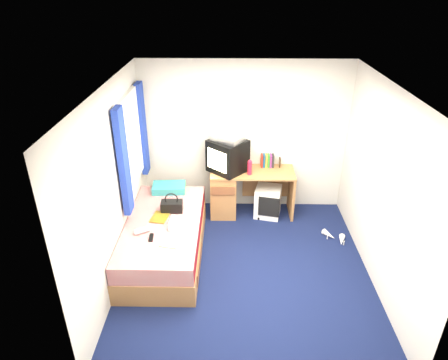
{
  "coord_description": "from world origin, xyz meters",
  "views": [
    {
      "loc": [
        -0.21,
        -4.14,
        3.47
      ],
      "look_at": [
        -0.29,
        0.7,
        0.97
      ],
      "focal_mm": 32.0,
      "sensor_mm": 36.0,
      "label": 1
    }
  ],
  "objects_px": {
    "bed": "(165,238)",
    "handbag": "(172,206)",
    "storage_cube": "(268,201)",
    "crt_tv": "(228,156)",
    "towel": "(181,224)",
    "white_heels": "(335,238)",
    "pink_water_bottle": "(250,168)",
    "desk": "(235,190)",
    "remote_control": "(151,237)",
    "aerosol_can": "(245,163)",
    "picture_frame": "(280,162)",
    "water_bottle": "(142,231)",
    "colour_swatch_fan": "(168,246)",
    "magazine": "(160,217)",
    "pillow": "(169,188)",
    "vcr": "(228,138)"
  },
  "relations": [
    {
      "from": "desk",
      "to": "crt_tv",
      "type": "height_order",
      "value": "crt_tv"
    },
    {
      "from": "crt_tv",
      "to": "pink_water_bottle",
      "type": "bearing_deg",
      "value": 22.08
    },
    {
      "from": "white_heels",
      "to": "pink_water_bottle",
      "type": "bearing_deg",
      "value": 153.33
    },
    {
      "from": "picture_frame",
      "to": "towel",
      "type": "bearing_deg",
      "value": -131.92
    },
    {
      "from": "storage_cube",
      "to": "handbag",
      "type": "distance_m",
      "value": 1.66
    },
    {
      "from": "picture_frame",
      "to": "towel",
      "type": "height_order",
      "value": "picture_frame"
    },
    {
      "from": "picture_frame",
      "to": "remote_control",
      "type": "xyz_separation_m",
      "value": [
        -1.76,
        -1.68,
        -0.27
      ]
    },
    {
      "from": "magazine",
      "to": "water_bottle",
      "type": "xyz_separation_m",
      "value": [
        -0.17,
        -0.36,
        0.03
      ]
    },
    {
      "from": "desk",
      "to": "towel",
      "type": "distance_m",
      "value": 1.45
    },
    {
      "from": "desk",
      "to": "remote_control",
      "type": "bearing_deg",
      "value": -124.81
    },
    {
      "from": "pillow",
      "to": "handbag",
      "type": "height_order",
      "value": "handbag"
    },
    {
      "from": "picture_frame",
      "to": "handbag",
      "type": "xyz_separation_m",
      "value": [
        -1.58,
        -1.03,
        -0.2
      ]
    },
    {
      "from": "pink_water_bottle",
      "to": "water_bottle",
      "type": "relative_size",
      "value": 1.07
    },
    {
      "from": "bed",
      "to": "pillow",
      "type": "relative_size",
      "value": 4.09
    },
    {
      "from": "desk",
      "to": "white_heels",
      "type": "height_order",
      "value": "desk"
    },
    {
      "from": "bed",
      "to": "crt_tv",
      "type": "bearing_deg",
      "value": 53.05
    },
    {
      "from": "bed",
      "to": "white_heels",
      "type": "distance_m",
      "value": 2.47
    },
    {
      "from": "magazine",
      "to": "storage_cube",
      "type": "bearing_deg",
      "value": 32.01
    },
    {
      "from": "aerosol_can",
      "to": "handbag",
      "type": "distance_m",
      "value": 1.4
    },
    {
      "from": "storage_cube",
      "to": "picture_frame",
      "type": "xyz_separation_m",
      "value": [
        0.18,
        0.24,
        0.58
      ]
    },
    {
      "from": "pink_water_bottle",
      "to": "white_heels",
      "type": "bearing_deg",
      "value": -26.67
    },
    {
      "from": "pink_water_bottle",
      "to": "colour_swatch_fan",
      "type": "height_order",
      "value": "pink_water_bottle"
    },
    {
      "from": "storage_cube",
      "to": "water_bottle",
      "type": "xyz_separation_m",
      "value": [
        -1.72,
        -1.32,
        0.33
      ]
    },
    {
      "from": "vcr",
      "to": "picture_frame",
      "type": "xyz_separation_m",
      "value": [
        0.82,
        0.17,
        -0.47
      ]
    },
    {
      "from": "bed",
      "to": "handbag",
      "type": "bearing_deg",
      "value": 71.75
    },
    {
      "from": "magazine",
      "to": "pillow",
      "type": "bearing_deg",
      "value": 88.41
    },
    {
      "from": "desk",
      "to": "aerosol_can",
      "type": "xyz_separation_m",
      "value": [
        0.16,
        0.06,
        0.44
      ]
    },
    {
      "from": "picture_frame",
      "to": "water_bottle",
      "type": "relative_size",
      "value": 0.7
    },
    {
      "from": "handbag",
      "to": "pink_water_bottle",
      "type": "bearing_deg",
      "value": 31.68
    },
    {
      "from": "bed",
      "to": "picture_frame",
      "type": "xyz_separation_m",
      "value": [
        1.67,
        1.29,
        0.55
      ]
    },
    {
      "from": "remote_control",
      "to": "handbag",
      "type": "bearing_deg",
      "value": 70.92
    },
    {
      "from": "water_bottle",
      "to": "crt_tv",
      "type": "bearing_deg",
      "value": 52.51
    },
    {
      "from": "towel",
      "to": "white_heels",
      "type": "xyz_separation_m",
      "value": [
        2.18,
        0.5,
        -0.55
      ]
    },
    {
      "from": "storage_cube",
      "to": "pillow",
      "type": "bearing_deg",
      "value": -159.58
    },
    {
      "from": "colour_swatch_fan",
      "to": "pink_water_bottle",
      "type": "bearing_deg",
      "value": 56.36
    },
    {
      "from": "crt_tv",
      "to": "towel",
      "type": "bearing_deg",
      "value": -72.99
    },
    {
      "from": "desk",
      "to": "handbag",
      "type": "relative_size",
      "value": 4.29
    },
    {
      "from": "aerosol_can",
      "to": "colour_swatch_fan",
      "type": "height_order",
      "value": "aerosol_can"
    },
    {
      "from": "pink_water_bottle",
      "to": "towel",
      "type": "distance_m",
      "value": 1.49
    },
    {
      "from": "white_heels",
      "to": "aerosol_can",
      "type": "bearing_deg",
      "value": 148.41
    },
    {
      "from": "magazine",
      "to": "white_heels",
      "type": "height_order",
      "value": "magazine"
    },
    {
      "from": "storage_cube",
      "to": "remote_control",
      "type": "distance_m",
      "value": 2.16
    },
    {
      "from": "storage_cube",
      "to": "vcr",
      "type": "xyz_separation_m",
      "value": [
        -0.64,
        0.08,
        1.05
      ]
    },
    {
      "from": "vcr",
      "to": "handbag",
      "type": "bearing_deg",
      "value": -96.9
    },
    {
      "from": "vcr",
      "to": "white_heels",
      "type": "height_order",
      "value": "vcr"
    },
    {
      "from": "vcr",
      "to": "pink_water_bottle",
      "type": "bearing_deg",
      "value": 13.7
    },
    {
      "from": "water_bottle",
      "to": "white_heels",
      "type": "distance_m",
      "value": 2.79
    },
    {
      "from": "pillow",
      "to": "vcr",
      "type": "bearing_deg",
      "value": 18.18
    },
    {
      "from": "pillow",
      "to": "magazine",
      "type": "xyz_separation_m",
      "value": [
        -0.02,
        -0.75,
        -0.05
      ]
    },
    {
      "from": "crt_tv",
      "to": "white_heels",
      "type": "height_order",
      "value": "crt_tv"
    }
  ]
}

